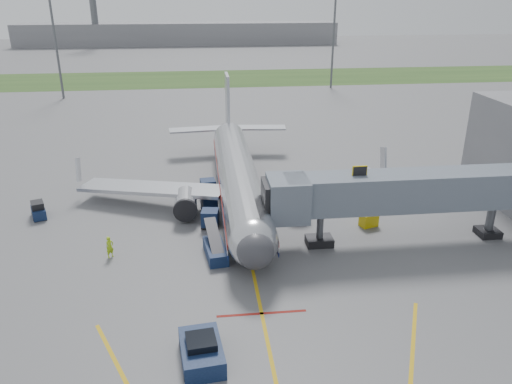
{
  "coord_description": "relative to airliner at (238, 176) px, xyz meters",
  "views": [
    {
      "loc": [
        -3.5,
        -31.34,
        19.99
      ],
      "look_at": [
        1.16,
        9.46,
        3.2
      ],
      "focal_mm": 35.0,
      "sensor_mm": 36.0,
      "label": 1
    }
  ],
  "objects": [
    {
      "name": "jet_bridge",
      "position": [
        12.86,
        -10.25,
        1.82
      ],
      "size": [
        25.3,
        4.0,
        6.9
      ],
      "color": "slate",
      "rests_on": "ground"
    },
    {
      "name": "airliner",
      "position": [
        0.0,
        0.0,
        0.0
      ],
      "size": [
        32.1,
        35.67,
        10.25
      ],
      "color": "silver",
      "rests_on": "ground"
    },
    {
      "name": "ground",
      "position": [
        -0.0,
        -15.25,
        -2.65
      ],
      "size": [
        400.0,
        400.0,
        0.0
      ],
      "primitive_type": "plane",
      "color": "#565659",
      "rests_on": "ground"
    },
    {
      "name": "baggage_cart_c",
      "position": [
        -3.0,
        1.78,
        -1.79
      ],
      "size": [
        1.73,
        1.73,
        1.67
      ],
      "color": "#0C1A35",
      "rests_on": "ground"
    },
    {
      "name": "grass_strip",
      "position": [
        -0.0,
        74.75,
        -2.64
      ],
      "size": [
        300.0,
        25.0,
        0.01
      ],
      "primitive_type": "cube",
      "color": "#2D4C1E",
      "rests_on": "ground"
    },
    {
      "name": "apron_markings",
      "position": [
        -0.0,
        -22.65,
        -2.64
      ],
      "size": [
        21.52,
        50.0,
        0.01
      ],
      "color": "gold",
      "rests_on": "ground"
    },
    {
      "name": "ramp_worker",
      "position": [
        -11.11,
        -10.4,
        -1.75
      ],
      "size": [
        0.78,
        0.74,
        1.79
      ],
      "primitive_type": "imported",
      "rotation": [
        0.0,
        0.0,
        0.68
      ],
      "color": "#9ECD18",
      "rests_on": "ground"
    },
    {
      "name": "baggage_tug",
      "position": [
        -18.98,
        -1.92,
        -1.95
      ],
      "size": [
        1.9,
        2.5,
        1.56
      ],
      "color": "#0C1A35",
      "rests_on": "ground"
    },
    {
      "name": "belt_loader",
      "position": [
        -2.75,
        -11.2,
        -2.08
      ],
      "size": [
        2.0,
        4.75,
        2.26
      ],
      "color": "#0C1A35",
      "rests_on": "ground"
    },
    {
      "name": "baggage_cart_a",
      "position": [
        -3.0,
        -2.37,
        -1.84
      ],
      "size": [
        1.71,
        1.71,
        1.58
      ],
      "color": "#0C1A35",
      "rests_on": "ground"
    },
    {
      "name": "ground_power_cart",
      "position": [
        11.26,
        -7.25,
        -2.05
      ],
      "size": [
        1.76,
        1.44,
        1.21
      ],
      "color": "gold",
      "rests_on": "ground"
    },
    {
      "name": "baggage_cart_b",
      "position": [
        -3.0,
        -5.84,
        -1.81
      ],
      "size": [
        1.74,
        1.74,
        1.64
      ],
      "color": "#0C1A35",
      "rests_on": "ground"
    },
    {
      "name": "light_mast_left",
      "position": [
        -30.0,
        54.75,
        8.13
      ],
      "size": [
        2.0,
        0.44,
        20.4
      ],
      "color": "#595B60",
      "rests_on": "ground"
    },
    {
      "name": "pushback_tug",
      "position": [
        -4.0,
        -23.34,
        -1.98
      ],
      "size": [
        2.74,
        4.04,
        1.58
      ],
      "color": "#0C1A35",
      "rests_on": "ground"
    },
    {
      "name": "light_mast_right",
      "position": [
        25.0,
        59.75,
        8.13
      ],
      "size": [
        2.0,
        0.44,
        20.4
      ],
      "color": "#595B60",
      "rests_on": "ground"
    },
    {
      "name": "distant_terminal",
      "position": [
        -10.0,
        154.75,
        1.35
      ],
      "size": [
        120.0,
        14.0,
        8.0
      ],
      "primitive_type": "cube",
      "color": "slate",
      "rests_on": "ground"
    }
  ]
}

